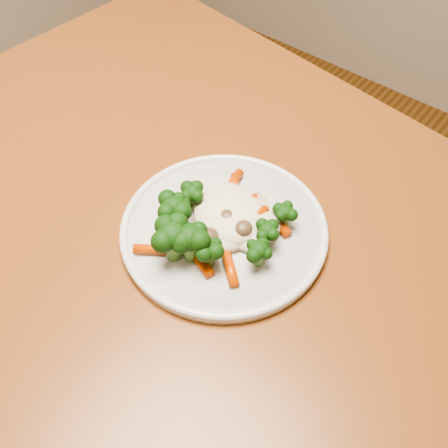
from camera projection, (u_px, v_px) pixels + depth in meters
name	position (u px, v px, depth m)	size (l,w,h in m)	color
dining_table	(227.00, 309.00, 0.75)	(1.21, 0.89, 0.75)	brown
plate	(224.00, 231.00, 0.69)	(0.25, 0.25, 0.01)	silver
meal	(212.00, 224.00, 0.66)	(0.16, 0.18, 0.05)	beige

